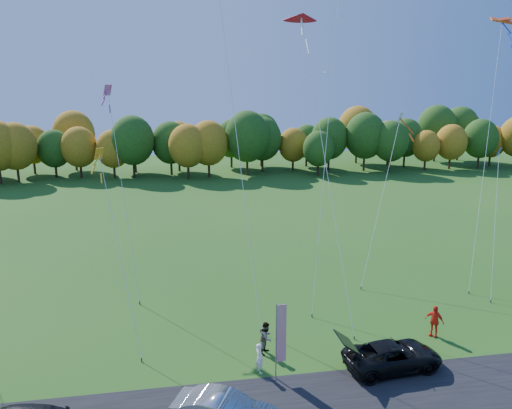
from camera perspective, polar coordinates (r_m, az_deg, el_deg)
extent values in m
plane|color=#1E4F15|center=(26.72, 2.30, -17.85)|extent=(160.00, 160.00, 0.00)
imported|color=black|center=(26.98, 15.37, -16.33)|extent=(5.17, 2.76, 1.38)
imported|color=white|center=(25.75, 0.40, -17.14)|extent=(0.52, 0.65, 1.55)
imported|color=gray|center=(27.34, 1.20, -14.96)|extent=(1.02, 1.07, 1.73)
imported|color=red|center=(30.63, 19.70, -12.41)|extent=(1.03, 1.12, 1.84)
cylinder|color=#999999|center=(24.70, 2.32, -15.38)|extent=(0.06, 0.06, 3.95)
cube|color=red|center=(24.57, 2.90, -14.50)|extent=(0.49, 0.06, 2.96)
cube|color=navy|center=(24.10, 2.91, -12.17)|extent=(0.49, 0.05, 0.77)
cylinder|color=#4C3F33|center=(29.63, 0.56, -14.25)|extent=(0.08, 0.08, 0.20)
cylinder|color=#4C3F33|center=(31.58, 6.41, -12.49)|extent=(0.08, 0.08, 0.20)
cylinder|color=#4C3F33|center=(29.45, 11.16, -14.71)|extent=(0.08, 0.08, 0.20)
cone|color=red|center=(35.21, 5.21, 20.59)|extent=(2.32, 1.78, 2.54)
cylinder|color=#4C3F33|center=(37.52, 23.15, -9.21)|extent=(0.08, 0.08, 0.20)
cube|color=#F04C1A|center=(44.62, 26.32, 18.30)|extent=(3.55, 1.23, 1.33)
cylinder|color=#4C3F33|center=(27.57, -12.95, -16.90)|extent=(0.08, 0.08, 0.20)
cube|color=orange|center=(30.63, -17.50, 5.56)|extent=(1.18, 1.18, 1.40)
cylinder|color=#4C3F33|center=(36.02, 11.91, -9.31)|extent=(0.08, 0.08, 0.20)
cube|color=silver|center=(39.56, 16.18, 9.59)|extent=(1.23, 1.23, 1.45)
cylinder|color=#4C3F33|center=(33.92, -13.15, -10.87)|extent=(0.08, 0.08, 0.20)
cube|color=#FE54AE|center=(36.85, -16.60, 12.43)|extent=(1.27, 1.27, 1.50)
cylinder|color=#4C3F33|center=(36.68, 25.24, -9.95)|extent=(0.08, 0.08, 0.20)
cube|color=#0C57A9|center=(38.60, 26.03, 5.44)|extent=(0.93, 0.93, 1.10)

